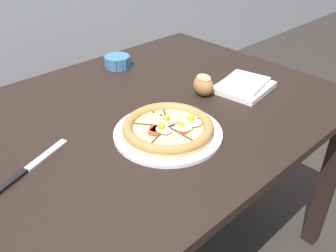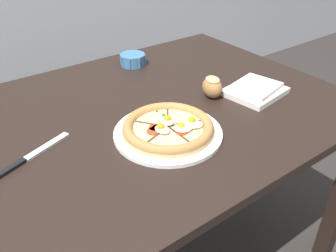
# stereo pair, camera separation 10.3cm
# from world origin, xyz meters

# --- Properties ---
(ground_plane) EXTENTS (12.00, 12.00, 0.00)m
(ground_plane) POSITION_xyz_m (0.00, 0.00, 0.00)
(ground_plane) COLOR #2D2826
(dining_table) EXTENTS (1.26, 0.98, 0.75)m
(dining_table) POSITION_xyz_m (0.00, 0.00, 0.65)
(dining_table) COLOR black
(dining_table) RESTS_ON ground_plane
(pizza) EXTENTS (0.32, 0.32, 0.05)m
(pizza) POSITION_xyz_m (-0.07, -0.17, 0.77)
(pizza) COLOR white
(pizza) RESTS_ON dining_table
(ramekin_bowl) EXTENTS (0.11, 0.11, 0.05)m
(ramekin_bowl) POSITION_xyz_m (0.12, 0.34, 0.77)
(ramekin_bowl) COLOR teal
(ramekin_bowl) RESTS_ON dining_table
(napkin_folded) EXTENTS (0.22, 0.19, 0.04)m
(napkin_folded) POSITION_xyz_m (0.33, -0.14, 0.77)
(napkin_folded) COLOR silver
(napkin_folded) RESTS_ON dining_table
(bread_piece_near) EXTENTS (0.08, 0.10, 0.08)m
(bread_piece_near) POSITION_xyz_m (0.19, -0.07, 0.79)
(bread_piece_near) COLOR #A3703D
(bread_piece_near) RESTS_ON dining_table
(knife_main) EXTENTS (0.25, 0.11, 0.01)m
(knife_main) POSITION_xyz_m (-0.43, -0.04, 0.75)
(knife_main) COLOR silver
(knife_main) RESTS_ON dining_table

